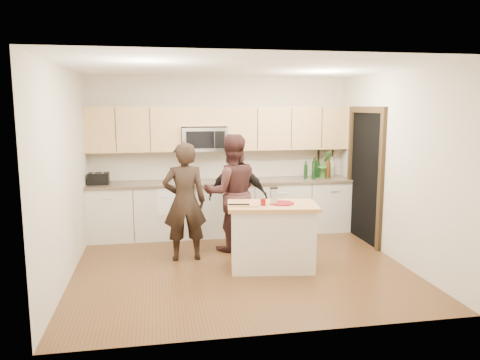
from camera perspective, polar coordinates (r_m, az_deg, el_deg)
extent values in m
plane|color=brown|center=(6.63, 0.03, -10.43)|extent=(4.50, 4.50, 0.00)
cube|color=beige|center=(8.27, -2.43, 3.06)|extent=(4.50, 0.02, 2.70)
cube|color=beige|center=(4.38, 4.67, -2.31)|extent=(4.50, 0.02, 2.70)
cube|color=beige|center=(6.32, -20.49, 0.64)|extent=(0.02, 4.00, 2.70)
cube|color=beige|center=(7.06, 18.31, 1.58)|extent=(0.02, 4.00, 2.70)
cube|color=white|center=(6.27, 0.03, 13.51)|extent=(4.50, 4.00, 0.02)
cube|color=beige|center=(8.11, -2.09, -3.50)|extent=(4.50, 0.62, 0.90)
cube|color=brown|center=(8.02, -2.10, -0.23)|extent=(4.50, 0.66, 0.04)
cube|color=tan|center=(8.01, -12.86, 6.05)|extent=(1.55, 0.33, 0.75)
cube|color=tan|center=(8.31, 5.74, 6.33)|extent=(2.17, 0.33, 0.75)
cube|color=tan|center=(8.03, -4.51, 7.76)|extent=(0.78, 0.33, 0.33)
cube|color=silver|center=(8.01, -4.45, 5.00)|extent=(0.76, 0.40, 0.40)
cube|color=black|center=(7.80, -4.89, 4.89)|extent=(0.47, 0.01, 0.29)
cube|color=black|center=(7.84, -2.47, 4.93)|extent=(0.17, 0.01, 0.29)
cube|color=black|center=(7.89, 15.03, 0.27)|extent=(0.02, 1.05, 2.10)
cube|color=black|center=(7.38, 16.80, -0.40)|extent=(0.06, 0.10, 2.10)
cube|color=black|center=(8.40, 13.26, 0.86)|extent=(0.06, 0.10, 2.10)
cube|color=black|center=(7.80, 15.25, 8.28)|extent=(0.06, 1.25, 0.10)
cube|color=black|center=(8.74, 10.37, 2.78)|extent=(0.30, 0.03, 0.38)
cube|color=tan|center=(8.73, 10.41, 2.77)|extent=(0.24, 0.00, 0.32)
cube|color=white|center=(7.68, -8.80, -2.41)|extent=(0.34, 0.01, 0.48)
cube|color=white|center=(7.93, -8.90, -0.33)|extent=(0.34, 0.60, 0.01)
cube|color=beige|center=(6.44, 3.92, -7.07)|extent=(1.19, 0.80, 0.85)
cube|color=tan|center=(6.33, 3.96, -3.16)|extent=(1.29, 0.87, 0.05)
cylinder|color=maroon|center=(6.35, 5.12, -2.83)|extent=(0.33, 0.33, 0.02)
cube|color=silver|center=(6.26, 4.12, -1.96)|extent=(0.08, 0.06, 0.20)
cube|color=black|center=(6.24, 4.13, -0.96)|extent=(0.10, 0.07, 0.02)
cylinder|color=maroon|center=(6.23, 2.83, -2.70)|extent=(0.07, 0.07, 0.09)
cube|color=tan|center=(6.20, 1.13, -3.08)|extent=(0.26, 0.21, 0.02)
cube|color=black|center=(6.16, -0.13, -3.00)|extent=(0.28, 0.07, 0.02)
cube|color=silver|center=(6.06, 1.64, -3.24)|extent=(0.23, 0.06, 0.01)
cube|color=black|center=(7.97, -16.85, 0.16)|extent=(0.33, 0.24, 0.19)
cube|color=silver|center=(7.96, -17.38, 0.83)|extent=(0.03, 0.17, 0.00)
cube|color=silver|center=(7.95, -16.38, 0.86)|extent=(0.03, 0.17, 0.00)
cylinder|color=black|center=(8.31, 8.01, 1.23)|extent=(0.06, 0.06, 0.31)
cylinder|color=#3A200A|center=(8.46, 9.17, 1.59)|extent=(0.08, 0.08, 0.38)
cylinder|color=black|center=(8.43, 9.46, 1.42)|extent=(0.07, 0.07, 0.34)
cylinder|color=#3A200A|center=(8.41, 10.71, 1.35)|extent=(0.07, 0.07, 0.34)
cylinder|color=#C0BB97|center=(8.61, 11.15, 1.60)|extent=(0.07, 0.07, 0.36)
cylinder|color=black|center=(8.26, 8.99, 1.41)|extent=(0.07, 0.07, 0.38)
imported|color=#38722D|center=(8.47, 10.27, 1.96)|extent=(0.30, 0.25, 0.50)
imported|color=black|center=(6.73, -6.77, -2.65)|extent=(0.63, 0.42, 1.71)
imported|color=#341A1A|center=(7.15, -1.03, -1.57)|extent=(0.90, 0.72, 1.79)
imported|color=black|center=(7.32, -0.23, -2.13)|extent=(1.00, 0.64, 1.58)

